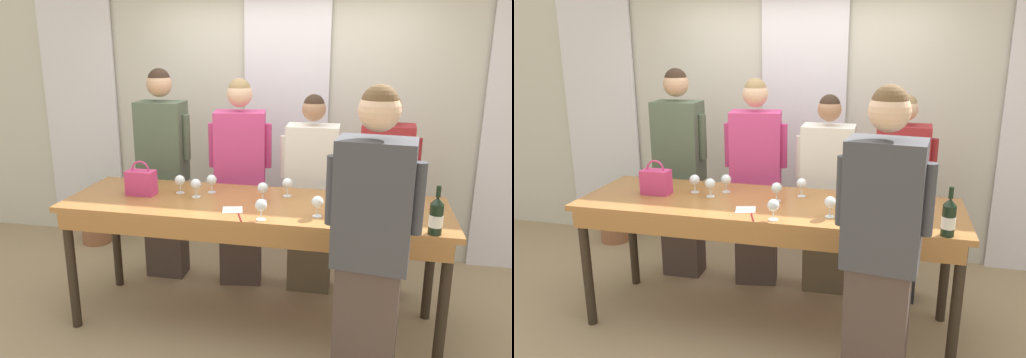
% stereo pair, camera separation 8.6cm
% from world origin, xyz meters
% --- Properties ---
extents(ground_plane, '(18.00, 18.00, 0.00)m').
position_xyz_m(ground_plane, '(0.00, 0.00, 0.00)').
color(ground_plane, tan).
extents(wall_back, '(12.00, 0.06, 2.80)m').
position_xyz_m(wall_back, '(0.00, 1.51, 1.40)').
color(wall_back, beige).
rests_on(wall_back, ground_plane).
extents(curtain_panel_left, '(0.81, 0.03, 2.69)m').
position_xyz_m(curtain_panel_left, '(-2.19, 1.45, 1.34)').
color(curtain_panel_left, white).
rests_on(curtain_panel_left, ground_plane).
extents(curtain_panel_center, '(0.81, 0.03, 2.69)m').
position_xyz_m(curtain_panel_center, '(0.00, 1.45, 1.34)').
color(curtain_panel_center, white).
rests_on(curtain_panel_center, ground_plane).
extents(tasting_bar, '(2.74, 0.83, 0.97)m').
position_xyz_m(tasting_bar, '(0.00, -0.03, 0.87)').
color(tasting_bar, '#9E6633').
rests_on(tasting_bar, ground_plane).
extents(wine_bottle, '(0.08, 0.08, 0.30)m').
position_xyz_m(wine_bottle, '(1.20, -0.37, 1.08)').
color(wine_bottle, black).
rests_on(wine_bottle, tasting_bar).
extents(handbag, '(0.21, 0.12, 0.26)m').
position_xyz_m(handbag, '(-0.87, 0.00, 1.07)').
color(handbag, '#C63870').
rests_on(handbag, tasting_bar).
extents(wine_glass_front_left, '(0.08, 0.08, 0.14)m').
position_xyz_m(wine_glass_front_left, '(-0.36, 0.16, 1.06)').
color(wine_glass_front_left, white).
rests_on(wine_glass_front_left, tasting_bar).
extents(wine_glass_front_mid, '(0.08, 0.08, 0.14)m').
position_xyz_m(wine_glass_front_mid, '(-0.60, 0.10, 1.06)').
color(wine_glass_front_mid, white).
rests_on(wine_glass_front_mid, tasting_bar).
extents(wine_glass_front_right, '(0.08, 0.08, 0.14)m').
position_xyz_m(wine_glass_front_right, '(0.48, -0.21, 1.06)').
color(wine_glass_front_right, white).
rests_on(wine_glass_front_right, tasting_bar).
extents(wine_glass_center_left, '(0.08, 0.08, 0.14)m').
position_xyz_m(wine_glass_center_left, '(0.06, 0.04, 1.07)').
color(wine_glass_center_left, white).
rests_on(wine_glass_center_left, tasting_bar).
extents(wine_glass_center_mid, '(0.08, 0.08, 0.14)m').
position_xyz_m(wine_glass_center_mid, '(0.57, -0.01, 1.07)').
color(wine_glass_center_mid, white).
rests_on(wine_glass_center_mid, tasting_bar).
extents(wine_glass_center_right, '(0.08, 0.08, 0.14)m').
position_xyz_m(wine_glass_center_right, '(-0.44, 0.03, 1.06)').
color(wine_glass_center_right, white).
rests_on(wine_glass_center_right, tasting_bar).
extents(wine_glass_back_left, '(0.08, 0.08, 0.14)m').
position_xyz_m(wine_glass_back_left, '(0.13, -0.35, 1.06)').
color(wine_glass_back_left, white).
rests_on(wine_glass_back_left, tasting_bar).
extents(wine_glass_back_mid, '(0.08, 0.08, 0.14)m').
position_xyz_m(wine_glass_back_mid, '(0.22, 0.19, 1.07)').
color(wine_glass_back_mid, white).
rests_on(wine_glass_back_mid, tasting_bar).
extents(napkin, '(0.17, 0.17, 0.00)m').
position_xyz_m(napkin, '(-0.10, -0.20, 0.97)').
color(napkin, white).
rests_on(napkin, tasting_bar).
extents(pen, '(0.06, 0.14, 0.01)m').
position_xyz_m(pen, '(-0.01, -0.34, 0.97)').
color(pen, maroon).
rests_on(pen, tasting_bar).
extents(guest_olive_jacket, '(0.51, 0.27, 1.87)m').
position_xyz_m(guest_olive_jacket, '(-0.96, 0.65, 0.96)').
color(guest_olive_jacket, '#473833').
rests_on(guest_olive_jacket, ground_plane).
extents(guest_pink_top, '(0.54, 0.33, 1.80)m').
position_xyz_m(guest_pink_top, '(-0.26, 0.65, 0.92)').
color(guest_pink_top, '#473833').
rests_on(guest_pink_top, ground_plane).
extents(guest_cream_sweater, '(0.54, 0.27, 1.68)m').
position_xyz_m(guest_cream_sweater, '(0.35, 0.65, 0.85)').
color(guest_cream_sweater, brown).
rests_on(guest_cream_sweater, ground_plane).
extents(guest_striped_shirt, '(0.52, 0.28, 1.70)m').
position_xyz_m(guest_striped_shirt, '(0.94, 0.65, 0.86)').
color(guest_striped_shirt, '#28282D').
rests_on(guest_striped_shirt, ground_plane).
extents(host_pouring, '(0.52, 0.31, 1.88)m').
position_xyz_m(host_pouring, '(0.82, -0.72, 0.97)').
color(host_pouring, '#473833').
rests_on(host_pouring, ground_plane).
extents(potted_plant, '(0.30, 0.30, 0.59)m').
position_xyz_m(potted_plant, '(-1.99, 1.19, 0.28)').
color(potted_plant, '#935B3D').
rests_on(potted_plant, ground_plane).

